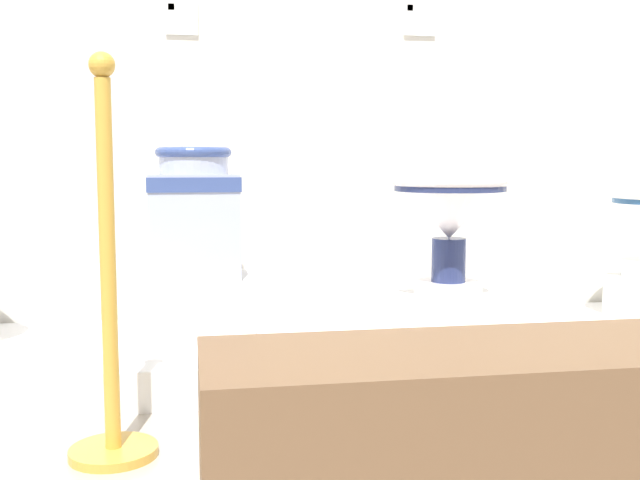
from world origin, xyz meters
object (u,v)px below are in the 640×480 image
(plinth_block_rightmost, at_px, (448,314))
(stanchion_post_near_left, at_px, (110,327))
(plinth_block_leftmost, at_px, (196,306))
(info_placard_second, at_px, (181,17))
(info_placard_third, at_px, (420,18))
(antique_toilet_leftmost, at_px, (195,211))
(antique_toilet_rightmost, at_px, (449,210))
(museum_bench, at_px, (512,447))

(plinth_block_rightmost, bearing_deg, stanchion_post_near_left, -150.14)
(plinth_block_leftmost, height_order, stanchion_post_near_left, stanchion_post_near_left)
(info_placard_second, bearing_deg, info_placard_third, 0.00)
(info_placard_second, height_order, stanchion_post_near_left, info_placard_second)
(info_placard_third, bearing_deg, plinth_block_rightmost, -92.83)
(antique_toilet_leftmost, relative_size, stanchion_post_near_left, 0.46)
(antique_toilet_leftmost, distance_m, stanchion_post_near_left, 0.85)
(antique_toilet_leftmost, xyz_separation_m, stanchion_post_near_left, (-0.22, -0.78, -0.23))
(plinth_block_rightmost, xyz_separation_m, info_placard_second, (-0.93, 0.46, 1.10))
(plinth_block_leftmost, xyz_separation_m, info_placard_third, (0.92, 0.31, 1.09))
(plinth_block_leftmost, relative_size, stanchion_post_near_left, 0.39)
(plinth_block_leftmost, distance_m, antique_toilet_rightmost, 0.97)
(antique_toilet_rightmost, distance_m, museum_bench, 1.32)
(antique_toilet_leftmost, relative_size, info_placard_second, 3.57)
(antique_toilet_leftmost, xyz_separation_m, museum_bench, (0.59, -1.37, -0.37))
(plinth_block_rightmost, xyz_separation_m, info_placard_third, (0.02, 0.46, 1.13))
(antique_toilet_rightmost, distance_m, stanchion_post_near_left, 1.31)
(plinth_block_leftmost, distance_m, antique_toilet_leftmost, 0.34)
(museum_bench, bearing_deg, antique_toilet_rightmost, 75.92)
(antique_toilet_rightmost, distance_m, info_placard_third, 0.88)
(info_placard_third, bearing_deg, museum_bench, -101.10)
(plinth_block_rightmost, height_order, museum_bench, museum_bench)
(stanchion_post_near_left, distance_m, museum_bench, 1.01)
(info_placard_second, xyz_separation_m, museum_bench, (0.62, -1.69, -1.10))
(plinth_block_leftmost, xyz_separation_m, antique_toilet_rightmost, (0.90, -0.14, 0.34))
(plinth_block_rightmost, height_order, stanchion_post_near_left, stanchion_post_near_left)
(antique_toilet_rightmost, relative_size, info_placard_second, 3.33)
(stanchion_post_near_left, bearing_deg, antique_toilet_rightmost, 29.86)
(stanchion_post_near_left, relative_size, museum_bench, 0.85)
(plinth_block_leftmost, bearing_deg, plinth_block_rightmost, -9.05)
(info_placard_third, distance_m, stanchion_post_near_left, 1.86)
(antique_toilet_rightmost, bearing_deg, info_placard_third, 87.17)
(plinth_block_leftmost, height_order, museum_bench, museum_bench)
(info_placard_second, relative_size, info_placard_third, 0.95)
(antique_toilet_leftmost, bearing_deg, info_placard_third, 18.90)
(info_placard_third, relative_size, museum_bench, 0.11)
(antique_toilet_rightmost, xyz_separation_m, info_placard_third, (0.02, 0.46, 0.75))
(plinth_block_leftmost, xyz_separation_m, antique_toilet_leftmost, (-0.00, -0.00, 0.34))
(info_placard_second, bearing_deg, plinth_block_leftmost, -83.83)
(plinth_block_leftmost, distance_m, info_placard_second, 1.11)
(info_placard_third, bearing_deg, plinth_block_leftmost, -161.10)
(antique_toilet_rightmost, relative_size, stanchion_post_near_left, 0.43)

